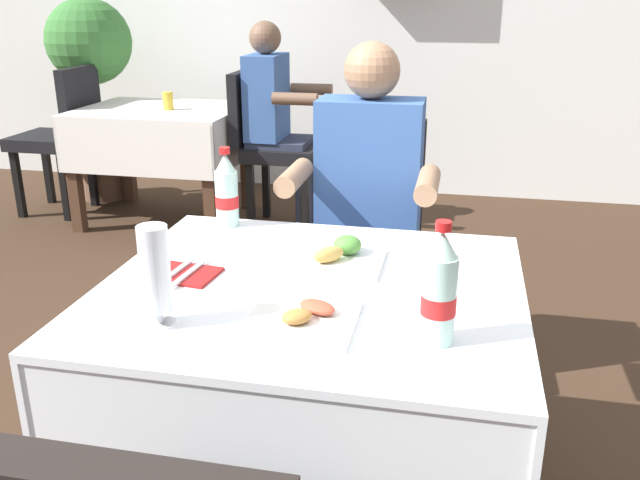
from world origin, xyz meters
TOP-DOWN VIEW (x-y plane):
  - main_dining_table at (0.09, 0.00)m, footprint 1.03×0.92m
  - chair_far_diner_seat at (0.09, 0.86)m, footprint 0.44×0.50m
  - seated_diner_far at (0.12, 0.75)m, footprint 0.50×0.46m
  - plate_near_camera at (0.12, -0.20)m, footprint 0.24×0.24m
  - plate_far_diner at (0.13, 0.16)m, footprint 0.22×0.22m
  - beer_glass_left at (-0.19, -0.28)m, footprint 0.07×0.07m
  - cola_bottle_primary at (0.41, -0.23)m, footprint 0.07×0.07m
  - cola_bottle_secondary at (-0.26, 0.39)m, footprint 0.07×0.07m
  - napkin_cutlery_set at (-0.24, -0.01)m, footprint 0.18×0.19m
  - background_dining_table at (-1.44, 2.48)m, footprint 1.00×0.82m
  - background_chair_left at (-2.15, 2.48)m, footprint 0.50×0.44m
  - background_chair_right at (-0.74, 2.48)m, footprint 0.50×0.44m
  - background_patron at (-0.69, 2.48)m, footprint 0.46×0.50m
  - background_table_tumbler at (-1.36, 2.43)m, footprint 0.06×0.06m
  - potted_plant_corner at (-2.11, 2.87)m, footprint 0.58×0.58m

SIDE VIEW (x-z plane):
  - background_dining_table at x=-1.44m, z-range 0.19..0.92m
  - chair_far_diner_seat at x=0.09m, z-range 0.07..1.04m
  - background_chair_left at x=-2.15m, z-range 0.07..1.04m
  - background_chair_right at x=-0.74m, z-range 0.07..1.04m
  - main_dining_table at x=0.09m, z-range 0.19..0.92m
  - seated_diner_far at x=0.12m, z-range 0.08..1.34m
  - background_patron at x=-0.69m, z-range 0.08..1.34m
  - napkin_cutlery_set at x=-0.24m, z-range 0.73..0.74m
  - plate_near_camera at x=0.12m, z-range 0.72..0.76m
  - plate_far_diner at x=0.13m, z-range 0.72..0.78m
  - background_table_tumbler at x=-1.36m, z-range 0.73..0.84m
  - cola_bottle_secondary at x=-0.26m, z-range 0.71..0.96m
  - beer_glass_left at x=-0.19m, z-range 0.73..0.96m
  - cola_bottle_primary at x=0.41m, z-range 0.71..0.97m
  - potted_plant_corner at x=-2.11m, z-range 0.25..1.64m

